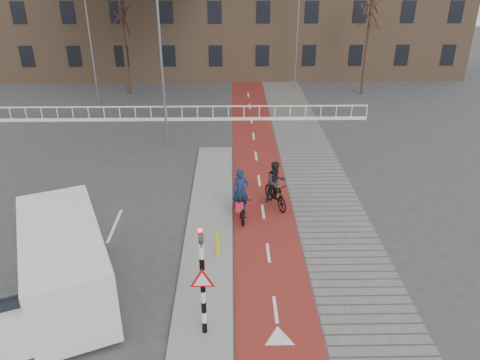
{
  "coord_description": "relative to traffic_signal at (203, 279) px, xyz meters",
  "views": [
    {
      "loc": [
        0.21,
        -12.07,
        9.8
      ],
      "look_at": [
        0.53,
        5.0,
        1.5
      ],
      "focal_mm": 35.0,
      "sensor_mm": 36.0,
      "label": 1
    }
  ],
  "objects": [
    {
      "name": "cyclist_far",
      "position": [
        2.64,
        7.49,
        -1.13
      ],
      "size": [
        1.24,
        2.0,
        2.06
      ],
      "rotation": [
        0.0,
        0.0,
        0.39
      ],
      "color": "black",
      "rests_on": "bike_lane"
    },
    {
      "name": "tree_mid",
      "position": [
        -7.11,
        25.63,
        1.39
      ],
      "size": [
        0.27,
        0.27,
        6.77
      ],
      "primitive_type": "cylinder",
      "color": "#312116",
      "rests_on": "ground"
    },
    {
      "name": "streetlight_near",
      "position": [
        -2.82,
        14.62,
        2.14
      ],
      "size": [
        0.12,
        0.12,
        8.27
      ],
      "primitive_type": "cylinder",
      "color": "slate",
      "rests_on": "ground"
    },
    {
      "name": "cyclist_near",
      "position": [
        1.15,
        6.63,
        -1.27
      ],
      "size": [
        0.95,
        2.12,
        2.11
      ],
      "rotation": [
        0.0,
        0.0,
        0.12
      ],
      "color": "black",
      "rests_on": "bike_lane"
    },
    {
      "name": "ground",
      "position": [
        0.6,
        2.02,
        -1.99
      ],
      "size": [
        120.0,
        120.0,
        0.0
      ],
      "primitive_type": "plane",
      "color": "#38383A",
      "rests_on": "ground"
    },
    {
      "name": "bollard",
      "position": [
        0.28,
        3.76,
        -1.43
      ],
      "size": [
        0.12,
        0.12,
        0.89
      ],
      "primitive_type": "cylinder",
      "color": "#D7D70B",
      "rests_on": "curb_island"
    },
    {
      "name": "bike_lane",
      "position": [
        2.1,
        12.02,
        -1.98
      ],
      "size": [
        2.5,
        60.0,
        0.01
      ],
      "primitive_type": "cube",
      "color": "maroon",
      "rests_on": "ground"
    },
    {
      "name": "streetlight_left",
      "position": [
        -8.62,
        22.37,
        1.75
      ],
      "size": [
        0.12,
        0.12,
        7.47
      ],
      "primitive_type": "cylinder",
      "color": "slate",
      "rests_on": "ground"
    },
    {
      "name": "van",
      "position": [
        -4.34,
        1.8,
        -0.72
      ],
      "size": [
        4.27,
        6.06,
        2.42
      ],
      "rotation": [
        0.0,
        0.0,
        0.4
      ],
      "color": "silver",
      "rests_on": "ground"
    },
    {
      "name": "tree_right",
      "position": [
        10.86,
        25.23,
        1.67
      ],
      "size": [
        0.21,
        0.21,
        7.33
      ],
      "primitive_type": "cylinder",
      "color": "#312116",
      "rests_on": "ground"
    },
    {
      "name": "sidewalk",
      "position": [
        4.9,
        12.02,
        -1.98
      ],
      "size": [
        3.0,
        60.0,
        0.01
      ],
      "primitive_type": "cube",
      "color": "slate",
      "rests_on": "ground"
    },
    {
      "name": "streetlight_right",
      "position": [
        5.88,
        26.96,
        1.78
      ],
      "size": [
        0.12,
        0.12,
        7.54
      ],
      "primitive_type": "cylinder",
      "color": "slate",
      "rests_on": "ground"
    },
    {
      "name": "railing",
      "position": [
        -4.4,
        19.02,
        -1.68
      ],
      "size": [
        28.0,
        0.1,
        0.99
      ],
      "color": "silver",
      "rests_on": "ground"
    },
    {
      "name": "curb_island",
      "position": [
        -0.1,
        6.02,
        -1.93
      ],
      "size": [
        1.8,
        16.0,
        0.12
      ],
      "primitive_type": "cube",
      "color": "gray",
      "rests_on": "ground"
    },
    {
      "name": "traffic_signal",
      "position": [
        0.0,
        0.0,
        0.0
      ],
      "size": [
        0.8,
        0.8,
        3.68
      ],
      "color": "black",
      "rests_on": "curb_island"
    }
  ]
}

